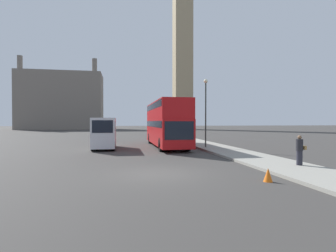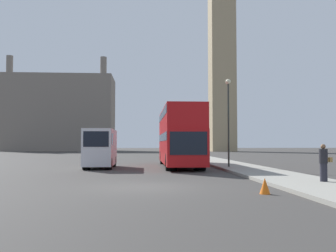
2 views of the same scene
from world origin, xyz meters
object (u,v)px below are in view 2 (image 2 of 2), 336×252
Objects in this scene: clock_tower at (221,0)px; red_double_decker_bus at (179,135)px; pedestrian at (324,163)px; street_lamp at (228,109)px; white_van at (100,148)px.

clock_tower is 6.04× the size of red_double_decker_bus.
clock_tower is 68.36m from red_double_decker_bus.
clock_tower is at bearing 75.04° from red_double_decker_bus.
clock_tower reaches higher than pedestrian.
street_lamp is (3.17, -2.40, 1.70)m from red_double_decker_bus.
white_van is 3.31× the size of pedestrian.
street_lamp reaches higher than red_double_decker_bus.
red_double_decker_bus is 7.47× the size of pedestrian.
white_van is (-21.12, -58.84, -34.17)m from clock_tower.
pedestrian is 0.26× the size of street_lamp.
clock_tower is 71.24m from white_van.
clock_tower reaches higher than white_van.
clock_tower reaches higher than red_double_decker_bus.
white_van is 15.64m from pedestrian.
white_van is (-5.70, -1.12, -0.93)m from red_double_decker_bus.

